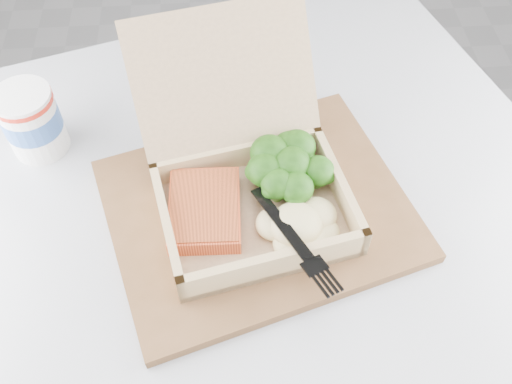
{
  "coord_description": "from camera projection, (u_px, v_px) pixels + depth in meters",
  "views": [
    {
      "loc": [
        -0.22,
        -0.78,
        1.33
      ],
      "look_at": [
        -0.19,
        -0.38,
        0.78
      ],
      "focal_mm": 40.0,
      "sensor_mm": 36.0,
      "label": 1
    }
  ],
  "objects": [
    {
      "name": "broccoli_pile",
      "position": [
        291.0,
        171.0,
        0.7
      ],
      "size": [
        0.11,
        0.11,
        0.04
      ],
      "primitive_type": null,
      "color": "#30751A",
      "rests_on": "takeout_container"
    },
    {
      "name": "plastic_fork",
      "position": [
        271.0,
        208.0,
        0.65
      ],
      "size": [
        0.09,
        0.17,
        0.02
      ],
      "rotation": [
        0.0,
        0.0,
        3.56
      ],
      "color": "black",
      "rests_on": "mashed_potatoes"
    },
    {
      "name": "paper_cup",
      "position": [
        31.0,
        120.0,
        0.74
      ],
      "size": [
        0.08,
        0.08,
        0.1
      ],
      "color": "white",
      "rests_on": "cafe_table"
    },
    {
      "name": "takeout_container",
      "position": [
        245.0,
        167.0,
        0.68
      ],
      "size": [
        0.27,
        0.31,
        0.18
      ],
      "rotation": [
        0.0,
        0.0,
        0.21
      ],
      "color": "tan",
      "rests_on": "serving_tray"
    },
    {
      "name": "serving_tray",
      "position": [
        258.0,
        210.0,
        0.71
      ],
      "size": [
        0.43,
        0.38,
        0.02
      ],
      "primitive_type": "cube",
      "rotation": [
        0.0,
        0.0,
        0.29
      ],
      "color": "brown",
      "rests_on": "cafe_table"
    },
    {
      "name": "salmon_fillet",
      "position": [
        205.0,
        210.0,
        0.67
      ],
      "size": [
        0.09,
        0.11,
        0.02
      ],
      "primitive_type": "cube",
      "rotation": [
        0.0,
        0.0,
        -0.04
      ],
      "color": "#DD5E2B",
      "rests_on": "takeout_container"
    },
    {
      "name": "receipt",
      "position": [
        230.0,
        94.0,
        0.84
      ],
      "size": [
        0.1,
        0.14,
        0.0
      ],
      "primitive_type": "cube",
      "rotation": [
        0.0,
        0.0,
        0.24
      ],
      "color": "white",
      "rests_on": "cafe_table"
    },
    {
      "name": "cafe_table",
      "position": [
        268.0,
        285.0,
        0.87
      ],
      "size": [
        1.01,
        1.01,
        0.73
      ],
      "rotation": [
        0.0,
        0.0,
        0.29
      ],
      "color": "black",
      "rests_on": "floor"
    },
    {
      "name": "mashed_potatoes",
      "position": [
        296.0,
        225.0,
        0.66
      ],
      "size": [
        0.1,
        0.09,
        0.03
      ],
      "primitive_type": "ellipsoid",
      "color": "#D1C487",
      "rests_on": "takeout_container"
    },
    {
      "name": "floor",
      "position": [
        316.0,
        246.0,
        1.54
      ],
      "size": [
        4.0,
        4.0,
        0.0
      ],
      "primitive_type": "plane",
      "color": "gray",
      "rests_on": "ground"
    }
  ]
}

